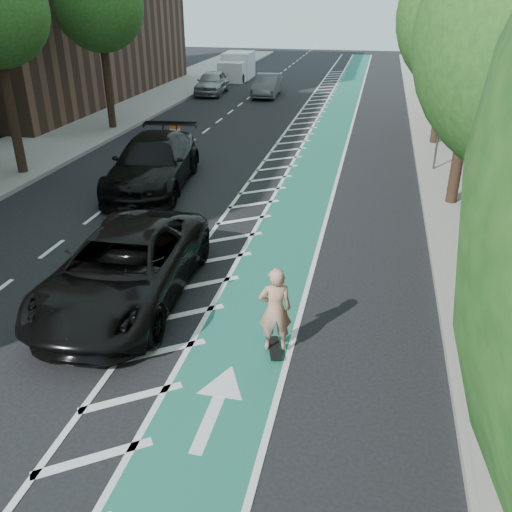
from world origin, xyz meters
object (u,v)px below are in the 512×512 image
(suv_near, at_px, (124,268))
(suv_far, at_px, (153,163))
(skateboarder, at_px, (275,309))
(barrel_a, at_px, (139,169))

(suv_near, relative_size, suv_far, 0.95)
(skateboarder, xyz_separation_m, suv_near, (-3.70, 1.27, -0.17))
(skateboarder, height_order, suv_far, skateboarder)
(suv_near, bearing_deg, barrel_a, 108.60)
(skateboarder, relative_size, suv_near, 0.30)
(suv_far, xyz_separation_m, barrel_a, (-0.80, 0.47, -0.42))
(suv_near, distance_m, suv_far, 7.97)
(barrel_a, bearing_deg, suv_far, -30.65)
(skateboarder, height_order, suv_near, skateboarder)
(skateboarder, xyz_separation_m, barrel_a, (-6.89, 9.34, -0.51))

